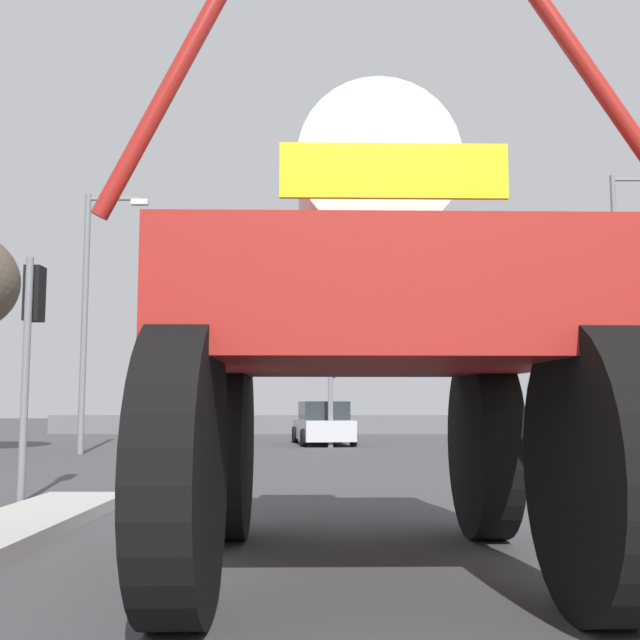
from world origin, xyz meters
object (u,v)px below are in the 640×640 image
Objects in this scene: sedan_ahead at (323,424)px; streetlight_far_right at (622,295)px; oversize_sprayer at (369,338)px; traffic_signal_far_right at (330,371)px; streetlight_far_left at (90,307)px; traffic_signal_far_left at (331,376)px; traffic_signal_near_left at (32,323)px.

sedan_ahead is 10.97m from streetlight_far_right.
oversize_sprayer is 19.30m from traffic_signal_far_right.
traffic_signal_far_right is (-0.30, 19.29, 0.53)m from oversize_sprayer.
streetlight_far_left is at bearing -152.03° from traffic_signal_far_right.
traffic_signal_far_right is at bearing 179.30° from sedan_ahead.
streetlight_far_left reaches higher than oversize_sprayer.
streetlight_far_right is at bearing -113.16° from sedan_ahead.
traffic_signal_far_right reaches higher than traffic_signal_far_left.
streetlight_far_right reaches higher than oversize_sprayer.
streetlight_far_right is (9.78, -2.54, 4.26)m from sedan_ahead.
traffic_signal_near_left is 15.30m from traffic_signal_far_left.
streetlight_far_right is (14.06, 13.69, 2.34)m from traffic_signal_near_left.
traffic_signal_far_right is (-0.06, -0.00, 0.18)m from traffic_signal_far_left.
streetlight_far_left is (-7.30, 15.57, 2.24)m from oversize_sprayer.
oversize_sprayer is at bearing 172.86° from sedan_ahead.
traffic_signal_far_left is 0.19m from traffic_signal_far_right.
streetlight_far_left reaches higher than traffic_signal_far_right.
traffic_signal_near_left is (-4.80, 4.70, 0.62)m from oversize_sprayer.
traffic_signal_far_left is at bearing 3.61° from traffic_signal_far_right.
traffic_signal_near_left is at bearing 156.65° from sedan_ahead.
streetlight_far_right reaches higher than traffic_signal_far_left.
streetlight_far_right is at bearing -28.51° from oversize_sprayer.
sedan_ahead is 0.48× the size of streetlight_far_right.
traffic_signal_far_left is at bearing 27.78° from streetlight_far_left.
streetlight_far_left reaches higher than sedan_ahead.
traffic_signal_near_left is at bearing -107.38° from traffic_signal_far_left.
traffic_signal_far_left is 0.43× the size of streetlight_far_left.
sedan_ahead is (-0.52, 20.93, -1.30)m from oversize_sprayer.
traffic_signal_far_right is 0.46× the size of streetlight_far_left.
traffic_signal_far_right is 9.90m from streetlight_far_right.
sedan_ahead is 2.34m from traffic_signal_far_left.
traffic_signal_far_left is (-0.23, 19.29, 0.34)m from oversize_sprayer.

